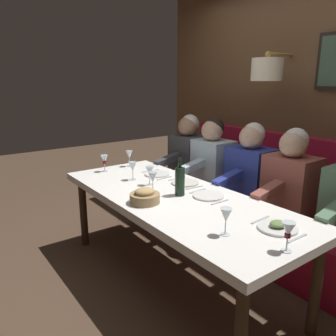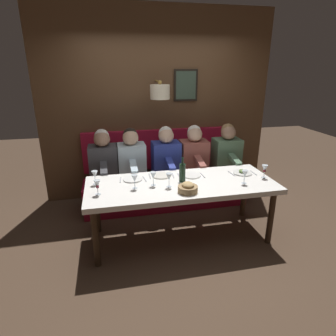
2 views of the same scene
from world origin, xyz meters
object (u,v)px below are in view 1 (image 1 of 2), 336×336
at_px(wine_glass_4, 150,172).
at_px(diner_farthest, 188,152).
at_px(wine_bottle, 180,181).
at_px(diner_middle, 250,169).
at_px(diner_far, 212,159).
at_px(wine_glass_3, 129,155).
at_px(wine_glass_1, 226,216).
at_px(wine_glass_6, 104,160).
at_px(diner_near, 291,179).
at_px(wine_glass_5, 133,167).
at_px(dining_table, 174,203).
at_px(wine_glass_0, 288,231).
at_px(bread_bowl, 145,196).
at_px(wine_glass_2, 153,178).

bearing_deg(wine_glass_4, diner_farthest, 32.14).
bearing_deg(wine_bottle, diner_middle, 1.23).
distance_m(diner_middle, diner_far, 0.51).
height_order(diner_farthest, wine_glass_3, diner_farthest).
bearing_deg(wine_glass_1, wine_glass_4, 80.79).
bearing_deg(diner_farthest, wine_glass_6, 176.16).
bearing_deg(diner_near, diner_far, 90.00).
relative_size(diner_far, wine_glass_3, 4.82).
height_order(diner_farthest, wine_glass_1, diner_farthest).
height_order(diner_farthest, wine_glass_4, diner_farthest).
relative_size(wine_glass_3, wine_glass_5, 1.00).
distance_m(wine_glass_4, wine_glass_6, 0.64).
distance_m(diner_middle, wine_bottle, 0.85).
xyz_separation_m(diner_near, wine_glass_4, (-0.89, 0.76, 0.04)).
height_order(dining_table, wine_glass_0, wine_glass_0).
distance_m(dining_table, wine_glass_5, 0.59).
relative_size(diner_near, wine_glass_0, 4.82).
relative_size(wine_glass_1, bread_bowl, 0.75).
relative_size(dining_table, diner_middle, 2.83).
relative_size(diner_middle, wine_bottle, 2.64).
bearing_deg(diner_middle, diner_far, 90.00).
bearing_deg(diner_middle, wine_glass_2, 170.03).
xyz_separation_m(wine_glass_0, wine_glass_4, (0.05, 1.38, 0.00)).
bearing_deg(dining_table, diner_middle, -0.11).
bearing_deg(wine_glass_0, bread_bowl, 101.55).
bearing_deg(diner_near, wine_glass_3, 116.49).
bearing_deg(wine_glass_2, dining_table, -62.54).
height_order(dining_table, wine_glass_5, wine_glass_5).
bearing_deg(wine_glass_5, wine_glass_2, -96.34).
relative_size(wine_glass_0, wine_glass_3, 1.00).
distance_m(wine_glass_0, wine_glass_1, 0.35).
bearing_deg(diner_middle, wine_glass_6, 136.16).
bearing_deg(dining_table, wine_glass_5, 94.59).
bearing_deg(wine_glass_2, wine_bottle, -56.43).
xyz_separation_m(diner_near, diner_middle, (0.00, 0.42, 0.00)).
height_order(diner_farthest, wine_glass_2, diner_farthest).
bearing_deg(diner_near, bread_bowl, 159.65).
distance_m(wine_glass_5, bread_bowl, 0.60).
distance_m(diner_far, wine_glass_2, 1.03).
height_order(diner_far, wine_glass_2, diner_far).
xyz_separation_m(diner_near, diner_farthest, (0.00, 1.32, 0.00)).
relative_size(diner_farthest, wine_glass_3, 4.82).
bearing_deg(wine_glass_2, wine_glass_1, -95.76).
bearing_deg(wine_glass_3, diner_near, -63.51).
xyz_separation_m(diner_near, diner_far, (0.00, 0.93, 0.00)).
xyz_separation_m(diner_far, wine_glass_0, (-0.94, -1.55, 0.04)).
bearing_deg(diner_far, bread_bowl, -156.37).
bearing_deg(bread_bowl, wine_glass_6, 81.23).
relative_size(wine_glass_1, wine_glass_3, 1.00).
relative_size(diner_middle, wine_glass_2, 4.82).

